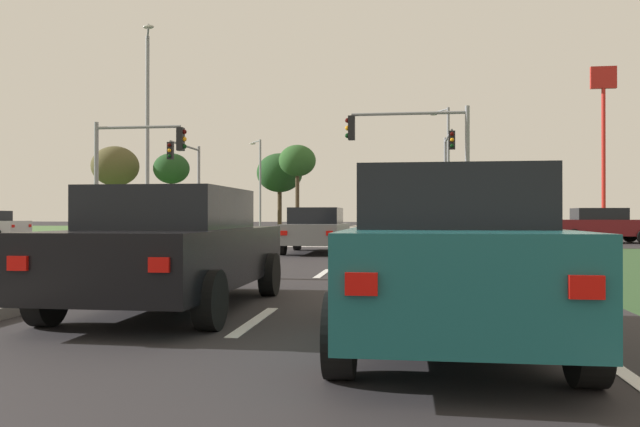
% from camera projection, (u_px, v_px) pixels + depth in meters
% --- Properties ---
extents(ground_plane, '(200.00, 200.00, 0.00)m').
position_uv_depth(ground_plane, '(301.00, 240.00, 31.80)').
color(ground_plane, '#282628').
extents(grass_verge_far_left, '(35.00, 35.00, 0.01)m').
position_uv_depth(grass_verge_far_left, '(78.00, 229.00, 59.49)').
color(grass_verge_far_left, '#476B38').
rests_on(grass_verge_far_left, ground).
extents(median_island_near, '(1.20, 22.00, 0.14)m').
position_uv_depth(median_island_near, '(151.00, 271.00, 12.97)').
color(median_island_near, gray).
rests_on(median_island_near, ground).
extents(median_island_far, '(1.20, 36.00, 0.14)m').
position_uv_depth(median_island_far, '(346.00, 229.00, 56.58)').
color(median_island_far, gray).
rests_on(median_island_far, ground).
extents(lane_dash_near, '(0.14, 2.00, 0.01)m').
position_uv_depth(lane_dash_near, '(255.00, 321.00, 7.16)').
color(lane_dash_near, silver).
rests_on(lane_dash_near, ground).
extents(lane_dash_second, '(0.14, 2.00, 0.01)m').
position_uv_depth(lane_dash_second, '(323.00, 273.00, 13.11)').
color(lane_dash_second, silver).
rests_on(lane_dash_second, ground).
extents(lane_dash_third, '(0.14, 2.00, 0.01)m').
position_uv_depth(lane_dash_third, '(348.00, 256.00, 19.05)').
color(lane_dash_third, silver).
rests_on(lane_dash_third, ground).
extents(lane_dash_fourth, '(0.14, 2.00, 0.01)m').
position_uv_depth(lane_dash_fourth, '(362.00, 246.00, 25.00)').
color(lane_dash_fourth, silver).
rests_on(lane_dash_fourth, ground).
extents(edge_line_right, '(0.14, 24.00, 0.01)m').
position_uv_depth(edge_line_right, '(485.00, 274.00, 13.05)').
color(edge_line_right, silver).
rests_on(edge_line_right, ground).
extents(stop_bar_near, '(6.40, 0.50, 0.01)m').
position_uv_depth(stop_bar_near, '(368.00, 247.00, 24.36)').
color(stop_bar_near, silver).
rests_on(stop_bar_near, ground).
extents(crosswalk_bar_near, '(0.70, 2.80, 0.01)m').
position_uv_depth(crosswalk_bar_near, '(138.00, 243.00, 27.50)').
color(crosswalk_bar_near, silver).
rests_on(crosswalk_bar_near, ground).
extents(crosswalk_bar_second, '(0.70, 2.80, 0.01)m').
position_uv_depth(crosswalk_bar_second, '(163.00, 244.00, 27.35)').
color(crosswalk_bar_second, silver).
rests_on(crosswalk_bar_second, ground).
extents(crosswalk_bar_third, '(0.70, 2.80, 0.01)m').
position_uv_depth(crosswalk_bar_third, '(188.00, 244.00, 27.19)').
color(crosswalk_bar_third, silver).
rests_on(crosswalk_bar_third, ground).
extents(crosswalk_bar_fourth, '(0.70, 2.80, 0.01)m').
position_uv_depth(crosswalk_bar_fourth, '(214.00, 244.00, 27.04)').
color(crosswalk_bar_fourth, silver).
rests_on(crosswalk_bar_fourth, ground).
extents(crosswalk_bar_fifth, '(0.70, 2.80, 0.01)m').
position_uv_depth(crosswalk_bar_fifth, '(240.00, 244.00, 26.89)').
color(crosswalk_bar_fifth, silver).
rests_on(crosswalk_bar_fifth, ground).
extents(crosswalk_bar_sixth, '(0.70, 2.80, 0.01)m').
position_uv_depth(crosswalk_bar_sixth, '(266.00, 244.00, 26.73)').
color(crosswalk_bar_sixth, silver).
rests_on(crosswalk_bar_sixth, ground).
extents(crosswalk_bar_seventh, '(0.70, 2.80, 0.01)m').
position_uv_depth(crosswalk_bar_seventh, '(293.00, 244.00, 26.58)').
color(crosswalk_bar_seventh, silver).
rests_on(crosswalk_bar_seventh, ground).
extents(car_maroon_second, '(4.63, 2.04, 1.56)m').
position_uv_depth(car_maroon_second, '(602.00, 225.00, 28.22)').
color(car_maroon_second, maroon).
rests_on(car_maroon_second, ground).
extents(car_blue_third, '(2.01, 4.18, 1.46)m').
position_uv_depth(car_blue_third, '(321.00, 221.00, 55.72)').
color(car_blue_third, navy).
rests_on(car_blue_third, ground).
extents(car_beige_fourth, '(1.96, 4.26, 1.55)m').
position_uv_depth(car_beige_fourth, '(331.00, 220.00, 65.77)').
color(car_beige_fourth, '#BCAD8E').
rests_on(car_beige_fourth, ground).
extents(car_grey_fifth, '(2.01, 4.37, 1.48)m').
position_uv_depth(car_grey_fifth, '(317.00, 230.00, 20.61)').
color(car_grey_fifth, slate).
rests_on(car_grey_fifth, ground).
extents(car_black_sixth, '(2.07, 4.60, 1.56)m').
position_uv_depth(car_black_sixth, '(175.00, 247.00, 8.13)').
color(car_black_sixth, black).
rests_on(car_black_sixth, ground).
extents(car_teal_seventh, '(1.95, 4.21, 1.61)m').
position_uv_depth(car_teal_seventh, '(448.00, 257.00, 5.82)').
color(car_teal_seventh, '#19565B').
rests_on(car_teal_seventh, ground).
extents(traffic_signal_far_left, '(0.32, 5.16, 5.58)m').
position_uv_depth(traffic_signal_far_left, '(189.00, 171.00, 37.50)').
color(traffic_signal_far_left, gray).
rests_on(traffic_signal_far_left, ground).
extents(traffic_signal_near_right, '(4.84, 0.32, 5.47)m').
position_uv_depth(traffic_signal_near_right, '(421.00, 150.00, 24.50)').
color(traffic_signal_near_right, gray).
rests_on(traffic_signal_near_right, ground).
extents(traffic_signal_near_left, '(4.02, 0.32, 5.14)m').
position_uv_depth(traffic_signal_near_left, '(130.00, 160.00, 26.09)').
color(traffic_signal_near_left, gray).
rests_on(traffic_signal_near_left, ground).
extents(traffic_signal_far_right, '(0.32, 5.55, 5.88)m').
position_uv_depth(traffic_signal_far_right, '(448.00, 165.00, 35.37)').
color(traffic_signal_far_right, gray).
rests_on(traffic_signal_far_right, ground).
extents(street_lamp_second, '(1.35, 2.41, 10.67)m').
position_uv_depth(street_lamp_second, '(148.00, 126.00, 32.78)').
color(street_lamp_second, gray).
rests_on(street_lamp_second, ground).
extents(street_lamp_third, '(1.31, 1.75, 8.73)m').
position_uv_depth(street_lamp_third, '(447.00, 163.00, 43.59)').
color(street_lamp_third, gray).
rests_on(street_lamp_third, ground).
extents(street_lamp_fourth, '(1.44, 1.65, 8.38)m').
position_uv_depth(street_lamp_fourth, '(259.00, 179.00, 58.88)').
color(street_lamp_fourth, gray).
rests_on(street_lamp_fourth, ground).
extents(fastfood_pole_sign, '(1.80, 0.40, 12.05)m').
position_uv_depth(fastfood_pole_sign, '(603.00, 112.00, 45.53)').
color(fastfood_pole_sign, red).
rests_on(fastfood_pole_sign, ground).
extents(treeline_near, '(5.32, 5.32, 9.15)m').
position_uv_depth(treeline_near, '(115.00, 166.00, 71.38)').
color(treeline_near, '#423323').
rests_on(treeline_near, ground).
extents(treeline_second, '(4.03, 4.03, 8.27)m').
position_uv_depth(treeline_second, '(171.00, 169.00, 70.51)').
color(treeline_second, '#423323').
rests_on(treeline_second, ground).
extents(treeline_third, '(5.13, 5.13, 8.25)m').
position_uv_depth(treeline_third, '(280.00, 173.00, 70.35)').
color(treeline_third, '#423323').
rests_on(treeline_third, ground).
extents(treeline_fourth, '(3.87, 3.87, 8.64)m').
position_uv_depth(treeline_fourth, '(297.00, 161.00, 65.48)').
color(treeline_fourth, '#423323').
rests_on(treeline_fourth, ground).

